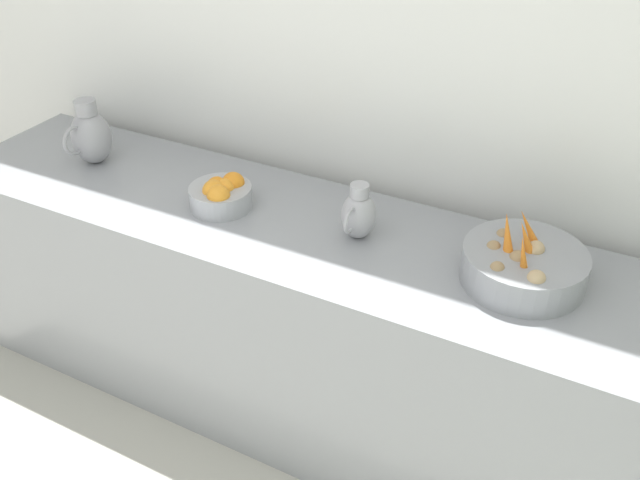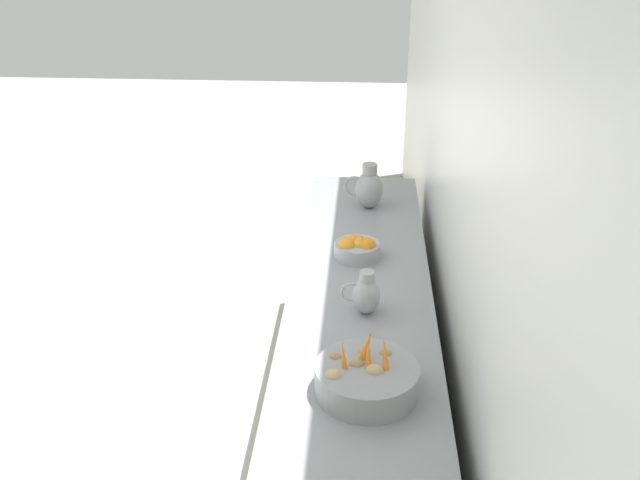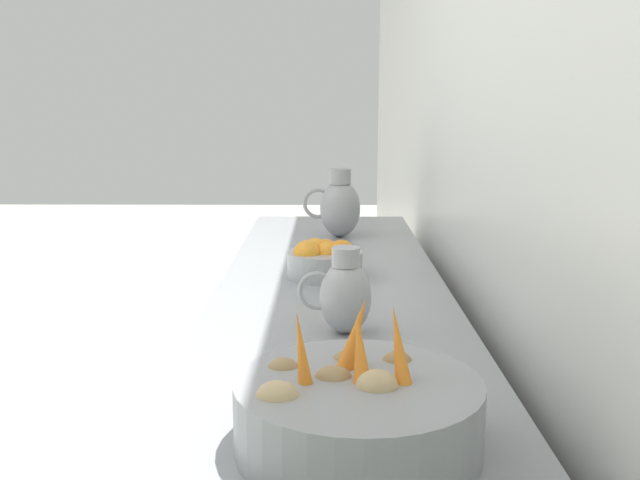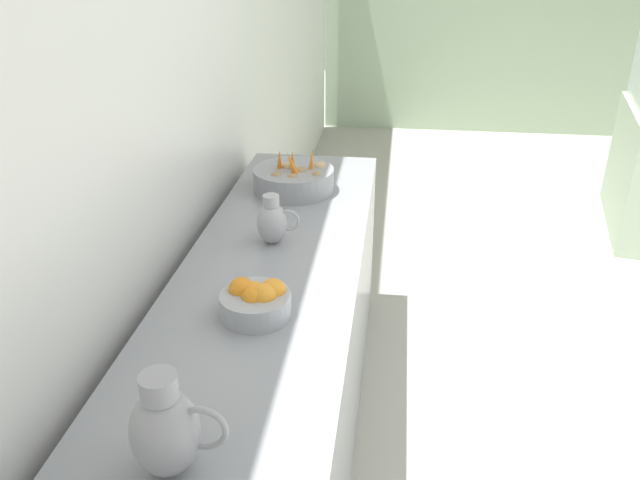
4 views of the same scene
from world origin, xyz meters
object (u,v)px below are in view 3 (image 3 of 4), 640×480
(vegetable_colander, at_px, (357,412))
(metal_pitcher_short, at_px, (345,295))
(orange_bowl, at_px, (324,260))
(metal_pitcher_tall, at_px, (339,206))

(vegetable_colander, bearing_deg, metal_pitcher_short, -89.29)
(orange_bowl, relative_size, metal_pitcher_tall, 0.86)
(metal_pitcher_tall, bearing_deg, orange_bowl, 85.13)
(vegetable_colander, relative_size, metal_pitcher_short, 1.89)
(metal_pitcher_short, bearing_deg, orange_bowl, -84.52)
(vegetable_colander, distance_m, orange_bowl, 1.02)
(vegetable_colander, height_order, metal_pitcher_tall, metal_pitcher_tall)
(metal_pitcher_tall, bearing_deg, vegetable_colander, 90.03)
(orange_bowl, height_order, metal_pitcher_short, metal_pitcher_short)
(vegetable_colander, bearing_deg, orange_bowl, -86.97)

